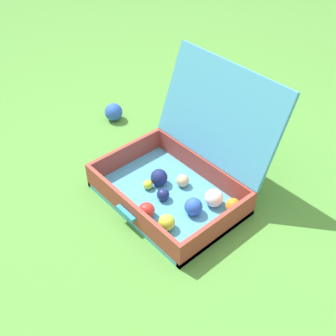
{
  "coord_description": "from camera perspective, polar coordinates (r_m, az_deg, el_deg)",
  "views": [
    {
      "loc": [
        1.02,
        -0.89,
        1.34
      ],
      "look_at": [
        0.01,
        0.01,
        0.19
      ],
      "focal_mm": 45.0,
      "sensor_mm": 36.0,
      "label": 1
    }
  ],
  "objects": [
    {
      "name": "ground_plane",
      "position": [
        1.9,
        -0.24,
        -4.28
      ],
      "size": [
        16.0,
        16.0,
        0.0
      ],
      "primitive_type": "plane",
      "color": "#4C8C38"
    },
    {
      "name": "open_suitcase",
      "position": [
        1.85,
        2.14,
        -0.65
      ],
      "size": [
        0.63,
        0.62,
        0.55
      ],
      "color": "#4799C6",
      "rests_on": "ground"
    },
    {
      "name": "stray_ball_on_grass",
      "position": [
        2.39,
        -7.38,
        7.53
      ],
      "size": [
        0.1,
        0.1,
        0.1
      ],
      "primitive_type": "sphere",
      "color": "blue",
      "rests_on": "ground"
    }
  ]
}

